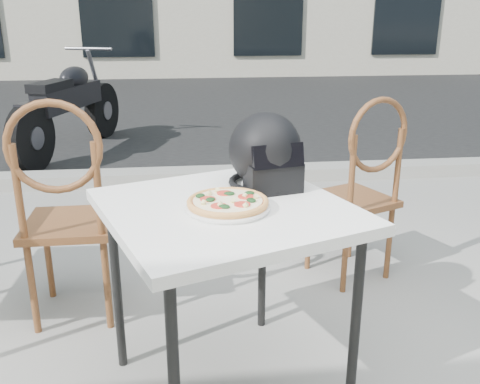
{
  "coord_description": "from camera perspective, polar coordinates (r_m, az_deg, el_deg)",
  "views": [
    {
      "loc": [
        -0.36,
        -1.71,
        1.5
      ],
      "look_at": [
        -0.16,
        0.14,
        0.86
      ],
      "focal_mm": 40.0,
      "sensor_mm": 36.0,
      "label": 1
    }
  ],
  "objects": [
    {
      "name": "cafe_table_main",
      "position": [
        2.01,
        -1.41,
        -3.39
      ],
      "size": [
        1.1,
        1.1,
        0.81
      ],
      "rotation": [
        0.0,
        0.0,
        0.36
      ],
      "color": "white",
      "rests_on": "ground"
    },
    {
      "name": "plate",
      "position": [
        1.93,
        -1.31,
        -1.67
      ],
      "size": [
        0.38,
        0.38,
        0.02
      ],
      "rotation": [
        0.0,
        0.0,
        0.28
      ],
      "color": "silver",
      "rests_on": "cafe_table_main"
    },
    {
      "name": "cafe_chair_main",
      "position": [
        3.04,
        12.86,
        1.16
      ],
      "size": [
        0.54,
        0.54,
        1.08
      ],
      "rotation": [
        0.0,
        0.0,
        3.55
      ],
      "color": "brown",
      "rests_on": "ground"
    },
    {
      "name": "cafe_chair_side",
      "position": [
        2.67,
        -18.17,
        -1.05
      ],
      "size": [
        0.44,
        0.44,
        1.14
      ],
      "rotation": [
        0.0,
        0.0,
        3.15
      ],
      "color": "brown",
      "rests_on": "ground"
    },
    {
      "name": "curb",
      "position": [
        4.94,
        -1.87,
        1.85
      ],
      "size": [
        30.0,
        0.25,
        0.12
      ],
      "primitive_type": "cube",
      "color": "gray",
      "rests_on": "ground"
    },
    {
      "name": "pizza",
      "position": [
        1.93,
        -1.31,
        -1.05
      ],
      "size": [
        0.34,
        0.34,
        0.04
      ],
      "rotation": [
        0.0,
        0.0,
        0.17
      ],
      "color": "#E39E53",
      "rests_on": "plate"
    },
    {
      "name": "helmet",
      "position": [
        2.16,
        2.78,
        4.06
      ],
      "size": [
        0.36,
        0.37,
        0.31
      ],
      "rotation": [
        0.0,
        0.0,
        0.23
      ],
      "color": "black",
      "rests_on": "cafe_table_main"
    },
    {
      "name": "motorcycle",
      "position": [
        6.18,
        -17.7,
        8.47
      ],
      "size": [
        0.86,
        2.14,
        1.1
      ],
      "rotation": [
        0.0,
        0.0,
        -0.32
      ],
      "color": "black",
      "rests_on": "street_asphalt"
    },
    {
      "name": "street_asphalt",
      "position": [
        8.85,
        -3.97,
        9.0
      ],
      "size": [
        30.0,
        8.0,
        0.0
      ],
      "primitive_type": "cube",
      "color": "black",
      "rests_on": "ground"
    }
  ]
}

